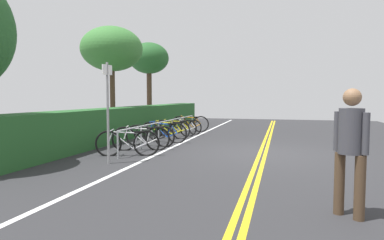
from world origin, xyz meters
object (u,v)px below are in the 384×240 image
Objects in this scene: bicycle_1 at (141,138)px; tree_far_right at (149,59)px; bicycle_3 at (163,132)px; bicycle_5 at (175,128)px; bicycle_4 at (168,130)px; bicycle_7 at (190,124)px; bicycle_0 at (128,143)px; tree_mid at (112,49)px; bicycle_2 at (150,136)px; bicycle_6 at (186,127)px; sign_post_near at (108,104)px; bike_rack at (166,125)px; pedestrian at (351,143)px.

bicycle_1 is 0.34× the size of tree_far_right.
bicycle_3 reaches higher than bicycle_5.
bicycle_4 is 1.03× the size of bicycle_7.
bicycle_0 is 6.36m from tree_mid.
bicycle_2 is at bearing -157.68° from tree_far_right.
bicycle_5 is 7.86m from tree_far_right.
sign_post_near is at bearing -179.89° from bicycle_6.
tree_far_right is at bearing 17.68° from sign_post_near.
bicycle_7 is 0.35× the size of tree_far_right.
sign_post_near is (-4.49, -0.10, 0.90)m from bike_rack.
tree_mid reaches higher than bicycle_2.
tree_mid is (0.69, 2.74, 3.31)m from bicycle_4.
bicycle_3 is 4.15m from sign_post_near.
tree_far_right reaches higher than pedestrian.
pedestrian is at bearing -142.09° from bicycle_3.
sign_post_near reaches higher than bicycle_0.
bike_rack is 4.17× the size of bicycle_3.
tree_far_right is at bearing 31.08° from bicycle_5.
bicycle_0 is 5.74m from bicycle_6.
bicycle_2 and bicycle_5 have the same top height.
bicycle_0 is 1.01× the size of bicycle_1.
bike_rack is at bearing 179.43° from bicycle_7.
tree_mid is at bearing 75.91° from bicycle_4.
bicycle_7 reaches higher than bike_rack.
tree_mid is (4.58, 2.92, 3.30)m from bicycle_0.
bicycle_3 is 0.37× the size of tree_far_right.
bicycle_7 is 11.45m from pedestrian.
bicycle_2 is (1.91, 0.12, -0.01)m from bicycle_0.
bicycle_6 is at bearing -176.63° from bicycle_7.
sign_post_near reaches higher than pedestrian.
pedestrian is at bearing -136.74° from bicycle_2.
bicycle_6 is at bearing -9.43° from bicycle_5.
tree_mid is at bearing 38.72° from bicycle_1.
bicycle_1 is (-2.40, -0.04, -0.21)m from bike_rack.
bicycle_0 is 6.70m from bicycle_7.
bicycle_4 is at bearing 177.18° from bicycle_7.
pedestrian is (-6.93, -5.09, 0.44)m from bike_rack.
bicycle_3 is at bearing -175.55° from bicycle_5.
sign_post_near is 0.54× the size of tree_mid.
tree_mid is 6.24m from tree_far_right.
bicycle_1 is at bearing -178.95° from bike_rack.
bicycle_0 reaches higher than bicycle_2.
bicycle_7 reaches higher than bicycle_2.
pedestrian reaches higher than bicycle_2.
tree_mid is (8.14, 7.93, 2.64)m from pedestrian.
bike_rack is 3.33m from bicycle_7.
pedestrian reaches higher than bicycle_0.
bike_rack is 4.45× the size of bicycle_0.
tree_far_right reaches higher than bicycle_6.
bicycle_1 is 5.72m from bicycle_7.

